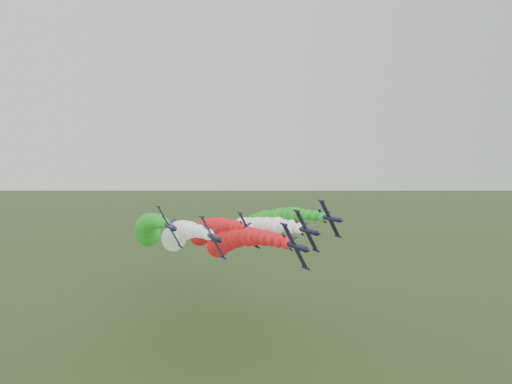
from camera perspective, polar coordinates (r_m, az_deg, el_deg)
jet_lead at (r=150.19m, az=-3.23°, el=-5.68°), size 14.29×85.86×21.07m
jet_inner_left at (r=159.38m, az=-9.07°, el=-4.98°), size 14.16×85.73×20.94m
jet_inner_right at (r=162.76m, az=-2.03°, el=-4.62°), size 14.52×86.09×21.30m
jet_outer_left at (r=164.83m, az=-12.20°, el=-4.18°), size 14.67×86.24×21.45m
jet_outer_right at (r=175.56m, az=0.44°, el=-3.64°), size 14.53×86.10×21.31m
jet_trail at (r=179.67m, az=-5.83°, el=-4.49°), size 14.33×85.90×21.11m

